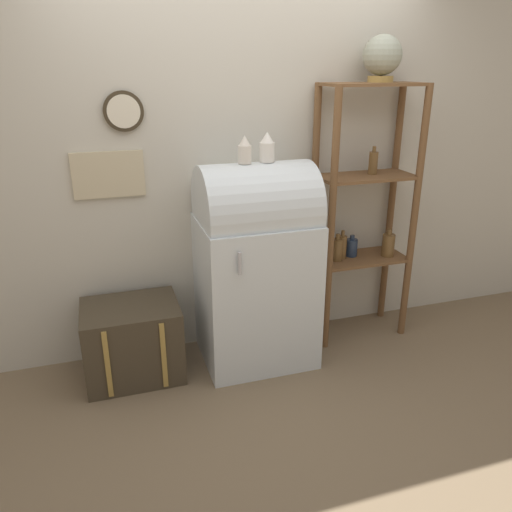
{
  "coord_description": "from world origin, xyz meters",
  "views": [
    {
      "loc": [
        -0.93,
        -2.66,
        1.92
      ],
      "look_at": [
        0.0,
        0.25,
        0.75
      ],
      "focal_mm": 35.0,
      "sensor_mm": 36.0,
      "label": 1
    }
  ],
  "objects_px": {
    "globe": "(382,57)",
    "suitcase_trunk": "(133,341)",
    "vase_center": "(267,148)",
    "refrigerator": "(256,263)",
    "vase_left": "(245,151)"
  },
  "relations": [
    {
      "from": "suitcase_trunk",
      "to": "vase_left",
      "type": "xyz_separation_m",
      "value": [
        0.76,
        -0.03,
        1.19
      ]
    },
    {
      "from": "refrigerator",
      "to": "suitcase_trunk",
      "type": "distance_m",
      "value": 0.95
    },
    {
      "from": "refrigerator",
      "to": "globe",
      "type": "xyz_separation_m",
      "value": [
        0.89,
        0.13,
        1.27
      ]
    },
    {
      "from": "globe",
      "to": "vase_center",
      "type": "relative_size",
      "value": 1.6
    },
    {
      "from": "globe",
      "to": "suitcase_trunk",
      "type": "bearing_deg",
      "value": -176.58
    },
    {
      "from": "suitcase_trunk",
      "to": "globe",
      "type": "height_order",
      "value": "globe"
    },
    {
      "from": "refrigerator",
      "to": "globe",
      "type": "relative_size",
      "value": 4.68
    },
    {
      "from": "globe",
      "to": "vase_left",
      "type": "relative_size",
      "value": 1.74
    },
    {
      "from": "globe",
      "to": "vase_center",
      "type": "xyz_separation_m",
      "value": [
        -0.82,
        -0.12,
        -0.52
      ]
    },
    {
      "from": "suitcase_trunk",
      "to": "globe",
      "type": "distance_m",
      "value": 2.44
    },
    {
      "from": "suitcase_trunk",
      "to": "vase_center",
      "type": "bearing_deg",
      "value": -1.36
    },
    {
      "from": "suitcase_trunk",
      "to": "globe",
      "type": "relative_size",
      "value": 2.08
    },
    {
      "from": "suitcase_trunk",
      "to": "vase_center",
      "type": "xyz_separation_m",
      "value": [
        0.9,
        -0.02,
        1.2
      ]
    },
    {
      "from": "globe",
      "to": "vase_center",
      "type": "bearing_deg",
      "value": -171.38
    },
    {
      "from": "refrigerator",
      "to": "vase_center",
      "type": "distance_m",
      "value": 0.75
    }
  ]
}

